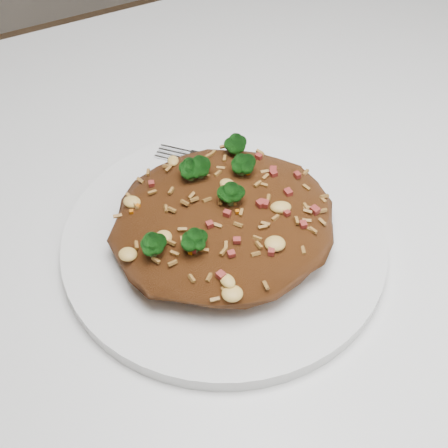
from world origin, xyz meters
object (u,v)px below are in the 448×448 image
Objects in this scene: dining_table at (211,281)px; fork at (243,170)px; plate at (224,240)px; fried_rice at (223,214)px.

dining_table is 0.12m from fork.
plate is at bearing -83.85° from fork.
fried_rice is (-0.00, -0.03, 0.13)m from dining_table.
fork is (0.05, 0.07, 0.01)m from plate.
dining_table is at bearing 88.59° from fried_rice.
fried_rice reaches higher than plate.
plate reaches higher than dining_table.
plate is at bearing -90.93° from dining_table.
fork is at bearing 33.26° from dining_table.
fork is at bearing 50.86° from plate.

